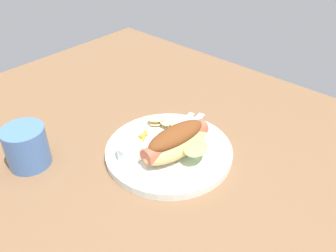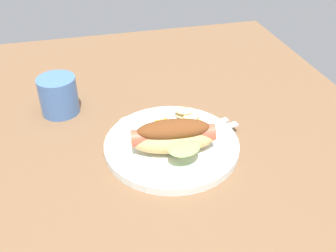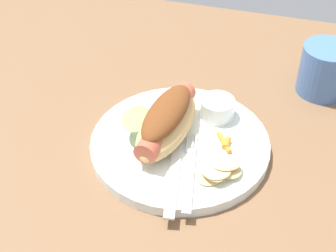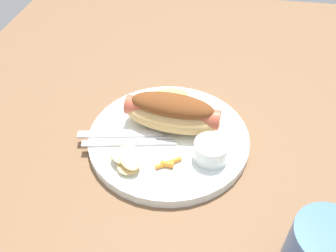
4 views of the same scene
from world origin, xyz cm
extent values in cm
cube|color=brown|center=(0.00, 0.00, -0.90)|extent=(120.00, 90.00, 1.80)
cylinder|color=white|center=(-1.23, 0.65, 0.80)|extent=(25.82, 25.82, 1.60)
ellipsoid|color=tan|center=(-3.30, 0.87, 3.88)|extent=(8.20, 16.33, 4.55)
cylinder|color=#C1563D|center=(-3.30, 0.87, 4.67)|extent=(4.83, 15.56, 3.20)
ellipsoid|color=brown|center=(-3.30, 0.87, 6.11)|extent=(6.32, 13.81, 3.03)
ellipsoid|color=#7FC65B|center=(-7.47, -0.49, 4.79)|extent=(5.75, 6.89, 1.05)
cylinder|color=white|center=(2.63, 7.59, 3.10)|extent=(5.20, 5.20, 3.00)
cube|color=silver|center=(2.05, -6.71, 1.80)|extent=(3.35, 11.63, 0.40)
cube|color=silver|center=(1.11, 0.65, 1.80)|extent=(0.89, 3.20, 0.40)
cube|color=silver|center=(0.67, 0.56, 1.80)|extent=(0.89, 3.20, 0.40)
cube|color=silver|center=(0.22, 0.48, 1.80)|extent=(0.89, 3.20, 0.40)
cube|color=silver|center=(0.28, -7.05, 1.78)|extent=(3.92, 13.64, 0.36)
ellipsoid|color=#E2C47E|center=(4.65, -5.53, 1.85)|extent=(4.69, 4.62, 0.50)
ellipsoid|color=#E2C47E|center=(6.77, -3.99, 2.22)|extent=(4.84, 4.84, 0.86)
ellipsoid|color=#E2C47E|center=(5.45, -5.33, 2.92)|extent=(4.65, 4.40, 0.87)
ellipsoid|color=#E2C47E|center=(4.85, -5.15, 2.79)|extent=(5.15, 5.12, 0.72)
ellipsoid|color=#E2C47E|center=(6.50, -3.84, 3.21)|extent=(4.63, 4.48, 1.06)
cylinder|color=orange|center=(5.01, 1.58, 1.96)|extent=(2.90, 3.79, 0.72)
cylinder|color=orange|center=(5.38, 1.46, 2.07)|extent=(1.02, 2.00, 0.94)
camera|label=1|loc=(-38.75, 42.71, 46.90)|focal=38.01mm
camera|label=2|loc=(-58.48, 15.71, 46.79)|focal=41.64mm
camera|label=3|loc=(12.42, -52.02, 50.73)|focal=54.53mm
camera|label=4|loc=(39.38, 7.01, 41.84)|focal=38.25mm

